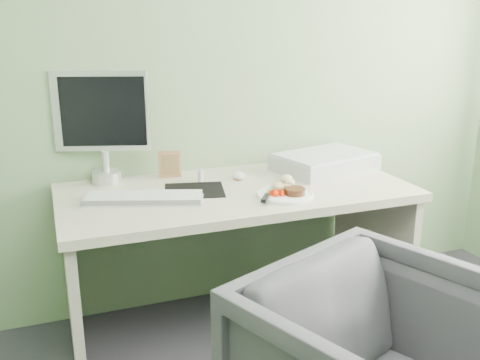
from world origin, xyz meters
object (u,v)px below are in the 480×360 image
object	(u,v)px
plate	(285,195)
scanner	(325,162)
monitor	(102,121)
desk	(237,225)

from	to	relation	value
plate	scanner	size ratio (longest dim) A/B	0.51
plate	scanner	distance (m)	0.50
plate	monitor	size ratio (longest dim) A/B	0.48
scanner	monitor	size ratio (longest dim) A/B	0.94
desk	plate	distance (m)	0.31
monitor	scanner	bearing A→B (deg)	8.10
desk	scanner	world-z (taller)	scanner
monitor	plate	bearing A→B (deg)	-18.27
desk	plate	bearing A→B (deg)	-49.59
plate	scanner	xyz separation A→B (m)	(0.38, 0.33, 0.03)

